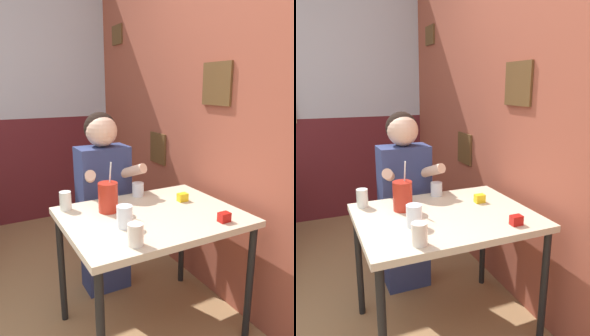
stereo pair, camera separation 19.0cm
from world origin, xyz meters
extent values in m
cube|color=#9E4C38|center=(1.36, 1.19, 1.35)|extent=(0.06, 4.39, 2.70)
cube|color=brown|center=(1.32, 2.00, 1.91)|extent=(0.02, 0.22, 0.18)
cube|color=brown|center=(1.32, 0.48, 1.44)|extent=(0.02, 0.26, 0.26)
cube|color=brown|center=(1.32, 1.20, 0.91)|extent=(0.02, 0.23, 0.26)
cube|color=beige|center=(0.77, 0.32, 0.72)|extent=(0.96, 0.74, 0.04)
cylinder|color=black|center=(1.21, -0.01, 0.35)|extent=(0.04, 0.04, 0.70)
cylinder|color=black|center=(0.33, 0.65, 0.35)|extent=(0.04, 0.04, 0.70)
cylinder|color=black|center=(1.21, 0.65, 0.35)|extent=(0.04, 0.04, 0.70)
cube|color=navy|center=(0.69, 0.86, 0.24)|extent=(0.31, 0.20, 0.48)
cube|color=navy|center=(0.69, 0.86, 0.76)|extent=(0.34, 0.20, 0.56)
sphere|color=black|center=(0.69, 0.89, 1.16)|extent=(0.21, 0.21, 0.21)
sphere|color=beige|center=(0.69, 0.86, 1.14)|extent=(0.21, 0.21, 0.21)
cylinder|color=beige|center=(0.56, 0.72, 0.88)|extent=(0.14, 0.27, 0.15)
cylinder|color=beige|center=(0.83, 0.72, 0.88)|extent=(0.14, 0.27, 0.15)
cylinder|color=#B22819|center=(0.57, 0.47, 0.82)|extent=(0.11, 0.11, 0.17)
cylinder|color=white|center=(0.59, 0.47, 0.96)|extent=(0.01, 0.04, 0.14)
cylinder|color=silver|center=(0.56, 0.23, 0.79)|extent=(0.08, 0.08, 0.11)
cylinder|color=silver|center=(0.37, 0.61, 0.79)|extent=(0.07, 0.07, 0.11)
cylinder|color=silver|center=(0.53, 0.04, 0.79)|extent=(0.07, 0.07, 0.10)
cylinder|color=silver|center=(0.84, 0.63, 0.78)|extent=(0.07, 0.07, 0.09)
cube|color=#B7140F|center=(1.05, 0.05, 0.76)|extent=(0.06, 0.04, 0.05)
cube|color=yellow|center=(1.04, 0.41, 0.76)|extent=(0.06, 0.04, 0.05)
camera|label=1|loc=(-0.07, -1.15, 1.42)|focal=35.00mm
camera|label=2|loc=(0.11, -1.23, 1.42)|focal=35.00mm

